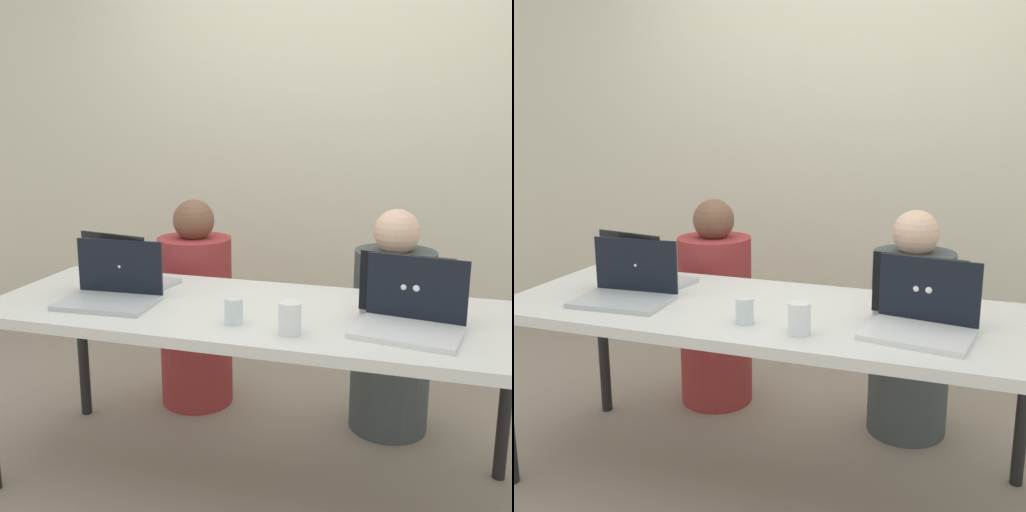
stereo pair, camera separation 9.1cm
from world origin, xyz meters
TOP-DOWN VIEW (x-y plane):
  - ground_plane at (0.00, 0.00)m, footprint 12.00×12.00m
  - back_wall at (0.00, 1.56)m, footprint 5.18×0.10m
  - desk at (0.00, 0.00)m, footprint 1.99×0.75m
  - person_on_left at (-0.48, 0.62)m, footprint 0.43×0.43m
  - person_on_right at (0.48, 0.62)m, footprint 0.42×0.42m
  - laptop_back_left at (-0.57, 0.11)m, footprint 0.36×0.31m
  - laptop_back_right at (0.57, 0.10)m, footprint 0.36×0.30m
  - laptop_front_right at (0.58, -0.09)m, footprint 0.37×0.30m
  - laptop_front_left at (-0.52, -0.09)m, footprint 0.36×0.28m
  - water_glass_center at (0.00, -0.19)m, footprint 0.06×0.06m
  - water_glass_right at (0.21, -0.23)m, footprint 0.07×0.07m

SIDE VIEW (x-z plane):
  - ground_plane at x=0.00m, z-range 0.00..0.00m
  - person_on_right at x=0.48m, z-range -0.06..0.97m
  - person_on_left at x=-0.48m, z-range -0.06..0.98m
  - desk at x=0.00m, z-range 0.31..1.03m
  - water_glass_center at x=0.00m, z-range 0.72..0.81m
  - water_glass_right at x=0.21m, z-range 0.72..0.83m
  - laptop_front_left at x=-0.52m, z-range 0.66..0.89m
  - laptop_back_right at x=0.57m, z-range 0.66..0.89m
  - laptop_front_right at x=0.58m, z-range 0.66..0.90m
  - laptop_back_left at x=-0.57m, z-range 0.66..0.90m
  - back_wall at x=0.00m, z-range 0.00..2.68m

